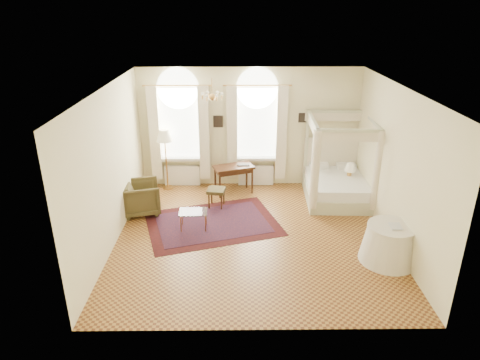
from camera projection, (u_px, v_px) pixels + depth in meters
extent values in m
plane|color=#A3712F|center=(253.00, 235.00, 9.61)|extent=(6.00, 6.00, 0.00)
plane|color=#F9ECBD|center=(249.00, 128.00, 11.75)|extent=(6.00, 0.00, 6.00)
plane|color=#F9ECBD|center=(262.00, 240.00, 6.21)|extent=(6.00, 0.00, 6.00)
plane|color=#F9ECBD|center=(111.00, 168.00, 8.95)|extent=(0.00, 6.00, 6.00)
plane|color=#F9ECBD|center=(396.00, 166.00, 9.01)|extent=(0.00, 6.00, 6.00)
plane|color=white|center=(255.00, 88.00, 8.35)|extent=(6.00, 6.00, 0.00)
cube|color=silver|center=(180.00, 123.00, 11.65)|extent=(1.10, 0.04, 1.90)
cylinder|color=silver|center=(178.00, 88.00, 11.28)|extent=(1.10, 0.04, 1.10)
cube|color=white|center=(181.00, 159.00, 11.94)|extent=(1.32, 0.24, 0.08)
cube|color=beige|center=(155.00, 134.00, 11.58)|extent=(0.28, 0.14, 2.60)
cube|color=beige|center=(204.00, 134.00, 11.59)|extent=(0.28, 0.14, 2.60)
cube|color=white|center=(182.00, 175.00, 12.16)|extent=(1.00, 0.12, 0.58)
cube|color=silver|center=(257.00, 123.00, 11.67)|extent=(1.10, 0.04, 1.90)
cylinder|color=silver|center=(257.00, 88.00, 11.30)|extent=(1.10, 0.04, 1.10)
cube|color=white|center=(256.00, 158.00, 11.96)|extent=(1.32, 0.24, 0.08)
cube|color=beige|center=(232.00, 134.00, 11.60)|extent=(0.28, 0.14, 2.60)
cube|color=beige|center=(281.00, 134.00, 11.61)|extent=(0.28, 0.14, 2.60)
cube|color=white|center=(256.00, 175.00, 12.18)|extent=(1.00, 0.12, 0.58)
cylinder|color=#B5823C|center=(212.00, 87.00, 9.52)|extent=(0.02, 0.02, 0.40)
sphere|color=#B5823C|center=(212.00, 97.00, 9.61)|extent=(0.16, 0.16, 0.16)
sphere|color=beige|center=(222.00, 94.00, 9.58)|extent=(0.07, 0.07, 0.07)
sphere|color=beige|center=(217.00, 92.00, 9.76)|extent=(0.07, 0.07, 0.07)
sphere|color=beige|center=(208.00, 92.00, 9.75)|extent=(0.07, 0.07, 0.07)
sphere|color=beige|center=(202.00, 94.00, 9.58)|extent=(0.07, 0.07, 0.07)
sphere|color=beige|center=(207.00, 96.00, 9.40)|extent=(0.07, 0.07, 0.07)
sphere|color=beige|center=(217.00, 96.00, 9.40)|extent=(0.07, 0.07, 0.07)
cube|color=black|center=(218.00, 121.00, 11.64)|extent=(0.26, 0.03, 0.32)
cube|color=black|center=(303.00, 118.00, 11.62)|extent=(0.22, 0.03, 0.26)
cube|color=#BDBE9A|center=(336.00, 193.00, 11.34)|extent=(1.67, 2.03, 0.34)
cube|color=white|center=(337.00, 183.00, 11.23)|extent=(1.57, 1.93, 0.26)
cube|color=beige|center=(332.00, 157.00, 11.96)|extent=(1.59, 0.14, 1.12)
cube|color=#BDBE9A|center=(306.00, 149.00, 11.87)|extent=(0.09, 0.09, 2.15)
cube|color=#BDBE9A|center=(360.00, 150.00, 11.83)|extent=(0.09, 0.09, 2.15)
cube|color=#BDBE9A|center=(315.00, 174.00, 10.16)|extent=(0.09, 0.09, 2.15)
cube|color=#BDBE9A|center=(377.00, 175.00, 10.12)|extent=(0.09, 0.09, 2.15)
cube|color=#BDBE9A|center=(336.00, 111.00, 11.44)|extent=(1.59, 0.14, 0.07)
cube|color=#BDBE9A|center=(351.00, 131.00, 9.73)|extent=(1.59, 0.14, 0.07)
cube|color=#BDBE9A|center=(313.00, 120.00, 10.60)|extent=(0.16, 1.96, 0.07)
cube|color=#BDBE9A|center=(373.00, 121.00, 10.56)|extent=(0.16, 1.96, 0.07)
cube|color=beige|center=(336.00, 116.00, 11.49)|extent=(1.64, 0.11, 0.26)
cube|color=beige|center=(350.00, 136.00, 9.78)|extent=(1.64, 0.11, 0.26)
cube|color=beige|center=(313.00, 125.00, 10.65)|extent=(0.12, 2.02, 0.26)
cube|color=beige|center=(372.00, 126.00, 10.61)|extent=(0.12, 2.02, 0.26)
cylinder|color=beige|center=(315.00, 170.00, 10.13)|extent=(0.21, 0.21, 1.96)
cylinder|color=beige|center=(378.00, 171.00, 10.08)|extent=(0.21, 0.21, 1.96)
cube|color=#3D2210|center=(350.00, 186.00, 11.49)|extent=(0.48, 0.46, 0.54)
cylinder|color=#B5823C|center=(349.00, 174.00, 11.33)|extent=(0.12, 0.12, 0.20)
cone|color=beige|center=(350.00, 167.00, 11.26)|extent=(0.28, 0.28, 0.22)
cube|color=#3D2210|center=(234.00, 167.00, 11.49)|extent=(1.17, 0.86, 0.06)
cube|color=#3D2210|center=(234.00, 170.00, 11.53)|extent=(1.03, 0.73, 0.10)
cylinder|color=#3D2210|center=(215.00, 180.00, 11.67)|extent=(0.05, 0.05, 0.73)
cylinder|color=#3D2210|center=(247.00, 175.00, 11.97)|extent=(0.05, 0.05, 0.73)
cylinder|color=#3D2210|center=(220.00, 186.00, 11.31)|extent=(0.05, 0.05, 0.73)
cylinder|color=#3D2210|center=(252.00, 181.00, 11.60)|extent=(0.05, 0.05, 0.73)
imported|color=black|center=(243.00, 164.00, 11.57)|extent=(0.34, 0.22, 0.03)
cube|color=#433A1D|center=(216.00, 190.00, 10.81)|extent=(0.49, 0.49, 0.09)
cylinder|color=#3D2210|center=(209.00, 201.00, 10.78)|extent=(0.04, 0.04, 0.41)
cylinder|color=#3D2210|center=(222.00, 202.00, 10.74)|extent=(0.04, 0.04, 0.41)
cylinder|color=#3D2210|center=(212.00, 196.00, 11.08)|extent=(0.04, 0.04, 0.41)
cylinder|color=#3D2210|center=(224.00, 197.00, 11.03)|extent=(0.04, 0.04, 0.41)
imported|color=#43391C|center=(142.00, 198.00, 10.52)|extent=(1.07, 1.06, 0.81)
cube|color=silver|center=(193.00, 212.00, 9.76)|extent=(0.66, 0.47, 0.02)
cylinder|color=#B5823C|center=(181.00, 224.00, 9.66)|extent=(0.03, 0.03, 0.43)
cylinder|color=#B5823C|center=(206.00, 224.00, 9.68)|extent=(0.03, 0.03, 0.43)
cylinder|color=#B5823C|center=(182.00, 217.00, 10.00)|extent=(0.03, 0.03, 0.43)
cylinder|color=#B5823C|center=(206.00, 216.00, 10.02)|extent=(0.03, 0.03, 0.43)
cylinder|color=#B5823C|center=(168.00, 187.00, 12.08)|extent=(0.30, 0.30, 0.03)
cylinder|color=#B5823C|center=(166.00, 163.00, 11.80)|extent=(0.04, 0.04, 1.49)
cone|color=beige|center=(164.00, 135.00, 11.49)|extent=(0.44, 0.44, 0.32)
cube|color=#441010|center=(213.00, 223.00, 10.14)|extent=(3.49, 2.93, 0.01)
cube|color=black|center=(213.00, 223.00, 10.13)|extent=(2.90, 2.34, 0.01)
cone|color=silver|center=(389.00, 244.00, 8.56)|extent=(1.16, 1.16, 0.75)
cylinder|color=silver|center=(392.00, 227.00, 8.41)|extent=(0.95, 0.95, 0.04)
imported|color=black|center=(390.00, 226.00, 8.36)|extent=(0.23, 0.30, 0.03)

